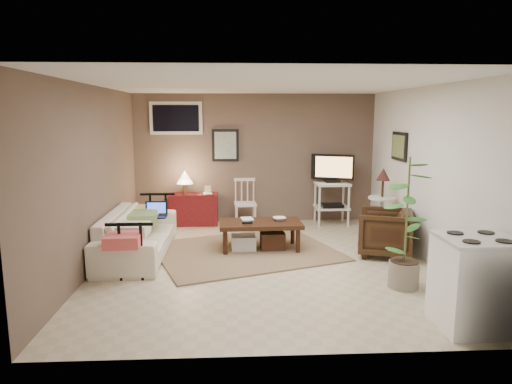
{
  "coord_description": "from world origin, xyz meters",
  "views": [
    {
      "loc": [
        -0.42,
        -6.06,
        2.02
      ],
      "look_at": [
        -0.09,
        0.35,
        0.92
      ],
      "focal_mm": 32.0,
      "sensor_mm": 36.0,
      "label": 1
    }
  ],
  "objects": [
    {
      "name": "bowl",
      "position": [
        0.28,
        0.63,
        0.54
      ],
      "size": [
        0.2,
        0.07,
        0.19
      ],
      "primitive_type": "imported",
      "rotation": [
        0.0,
        0.0,
        0.12
      ],
      "color": "#32180D",
      "rests_on": "coffee_table"
    },
    {
      "name": "book_console",
      "position": [
        -0.95,
        2.15,
        0.68
      ],
      "size": [
        0.15,
        0.05,
        0.2
      ],
      "primitive_type": "imported",
      "rotation": [
        0.0,
        0.0,
        0.18
      ],
      "color": "#32180D",
      "rests_on": "red_console"
    },
    {
      "name": "tv_stand",
      "position": [
        1.41,
        2.15,
        0.69
      ],
      "size": [
        0.75,
        0.5,
        1.3
      ],
      "color": "silver",
      "rests_on": "floor"
    },
    {
      "name": "laptop",
      "position": [
        -1.59,
        0.8,
        0.55
      ],
      "size": [
        0.33,
        0.24,
        0.23
      ],
      "color": "black",
      "rests_on": "sofa"
    },
    {
      "name": "armchair",
      "position": [
        1.77,
        0.21,
        0.37
      ],
      "size": [
        0.87,
        0.9,
        0.74
      ],
      "primitive_type": "imported",
      "rotation": [
        0.0,
        0.0,
        -1.9
      ],
      "color": "black",
      "rests_on": "floor"
    },
    {
      "name": "sofa_end_rails",
      "position": [
        -1.68,
        0.43,
        0.36
      ],
      "size": [
        0.58,
        2.17,
        0.73
      ],
      "primitive_type": null,
      "color": "black",
      "rests_on": "floor"
    },
    {
      "name": "art_right",
      "position": [
        2.23,
        1.05,
        1.52
      ],
      "size": [
        0.03,
        0.6,
        0.45
      ],
      "primitive_type": "cube",
      "color": "black"
    },
    {
      "name": "side_table",
      "position": [
        1.98,
        1.03,
        0.73
      ],
      "size": [
        0.44,
        0.44,
        1.18
      ],
      "color": "silver",
      "rests_on": "floor"
    },
    {
      "name": "coffee_table",
      "position": [
        -0.02,
        0.55,
        0.26
      ],
      "size": [
        1.24,
        0.68,
        0.46
      ],
      "color": "#32180D",
      "rests_on": "floor"
    },
    {
      "name": "floor",
      "position": [
        0.0,
        0.0,
        0.0
      ],
      "size": [
        5.0,
        5.0,
        0.0
      ],
      "primitive_type": "plane",
      "color": "#C1B293",
      "rests_on": "ground"
    },
    {
      "name": "red_console",
      "position": [
        -1.16,
        2.24,
        0.35
      ],
      "size": [
        0.87,
        0.39,
        1.01
      ],
      "color": "maroon",
      "rests_on": "floor"
    },
    {
      "name": "window",
      "position": [
        -1.45,
        2.48,
        1.95
      ],
      "size": [
        0.96,
        0.03,
        0.6
      ],
      "primitive_type": "cube",
      "color": "silver"
    },
    {
      "name": "potted_plant",
      "position": [
        1.59,
        -1.02,
        0.84
      ],
      "size": [
        0.39,
        0.39,
        1.57
      ],
      "color": "gray",
      "rests_on": "floor"
    },
    {
      "name": "stove",
      "position": [
        1.87,
        -2.06,
        0.45
      ],
      "size": [
        0.69,
        0.64,
        0.9
      ],
      "color": "white",
      "rests_on": "floor"
    },
    {
      "name": "book_table",
      "position": [
        -0.29,
        0.69,
        0.56
      ],
      "size": [
        0.18,
        0.04,
        0.24
      ],
      "primitive_type": "imported",
      "rotation": [
        0.0,
        0.0,
        0.15
      ],
      "color": "#32180D",
      "rests_on": "coffee_table"
    },
    {
      "name": "rug",
      "position": [
        -0.24,
        0.47,
        0.01
      ],
      "size": [
        3.05,
        2.75,
        0.02
      ],
      "primitive_type": "cube",
      "rotation": [
        0.0,
        0.0,
        0.34
      ],
      "color": "olive",
      "rests_on": "floor"
    },
    {
      "name": "art_back",
      "position": [
        -0.55,
        2.48,
        1.45
      ],
      "size": [
        0.5,
        0.03,
        0.6
      ],
      "primitive_type": "cube",
      "color": "black"
    },
    {
      "name": "sofa",
      "position": [
        -1.8,
        0.43,
        0.42
      ],
      "size": [
        0.63,
        2.17,
        0.85
      ],
      "primitive_type": "imported",
      "rotation": [
        0.0,
        0.0,
        1.57
      ],
      "color": "silver",
      "rests_on": "floor"
    },
    {
      "name": "spindle_chair",
      "position": [
        -0.19,
        2.11,
        0.4
      ],
      "size": [
        0.41,
        0.41,
        0.86
      ],
      "color": "silver",
      "rests_on": "floor"
    },
    {
      "name": "sofa_pillows",
      "position": [
        -1.75,
        0.18,
        0.52
      ],
      "size": [
        0.42,
        2.06,
        0.15
      ],
      "primitive_type": null,
      "color": "beige",
      "rests_on": "sofa"
    }
  ]
}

